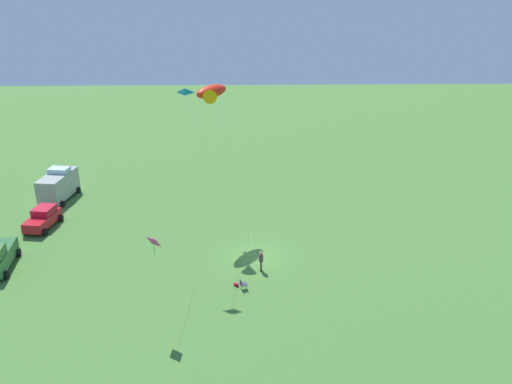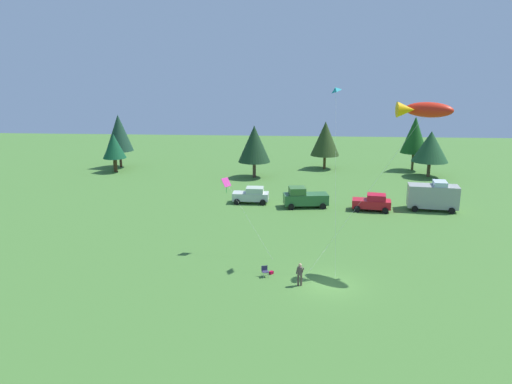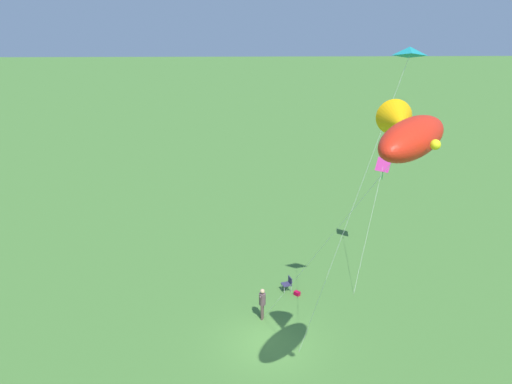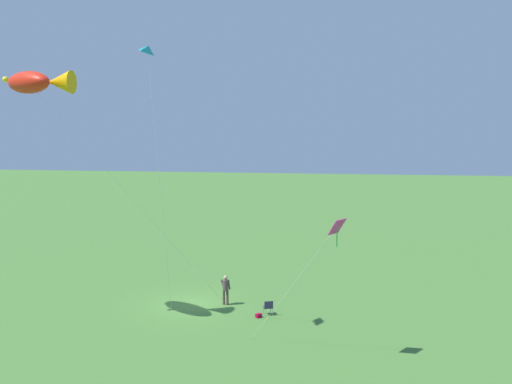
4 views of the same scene
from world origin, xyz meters
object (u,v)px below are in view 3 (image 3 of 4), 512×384
object	(u,v)px
backpack_on_grass	(297,293)
kite_diamond_rainbow	(382,168)
kite_delta_teal	(409,53)
person_kite_flyer	(262,301)
folding_chair	(288,283)
kite_large_fish	(409,134)

from	to	relation	value
backpack_on_grass	kite_diamond_rainbow	bearing A→B (deg)	128.39
kite_diamond_rainbow	kite_delta_teal	bearing A→B (deg)	-9.48
person_kite_flyer	kite_diamond_rainbow	world-z (taller)	kite_diamond_rainbow
person_kite_flyer	folding_chair	bearing A→B (deg)	-109.80
backpack_on_grass	kite_diamond_rainbow	world-z (taller)	kite_diamond_rainbow
folding_chair	kite_diamond_rainbow	distance (m)	8.52
backpack_on_grass	kite_large_fish	size ratio (longest dim) A/B	0.02
person_kite_flyer	folding_chair	distance (m)	3.09
backpack_on_grass	kite_large_fish	distance (m)	16.82
folding_chair	backpack_on_grass	size ratio (longest dim) A/B	2.56
backpack_on_grass	kite_large_fish	world-z (taller)	kite_large_fish
person_kite_flyer	kite_large_fish	world-z (taller)	kite_large_fish
kite_delta_teal	kite_diamond_rainbow	bearing A→B (deg)	170.52
backpack_on_grass	kite_large_fish	xyz separation A→B (m)	(11.10, 2.12, 12.46)
kite_large_fish	kite_diamond_rainbow	distance (m)	16.79
kite_diamond_rainbow	kite_large_fish	bearing A→B (deg)	-11.04
folding_chair	kite_diamond_rainbow	xyz separation A→B (m)	(-3.54, 5.55, 5.41)
kite_large_fish	kite_diamond_rainbow	size ratio (longest dim) A/B	2.05
backpack_on_grass	folding_chair	bearing A→B (deg)	-134.89
folding_chair	kite_large_fish	size ratio (longest dim) A/B	0.06
person_kite_flyer	kite_delta_teal	xyz separation A→B (m)	(2.52, 5.58, 12.87)
person_kite_flyer	backpack_on_grass	world-z (taller)	person_kite_flyer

